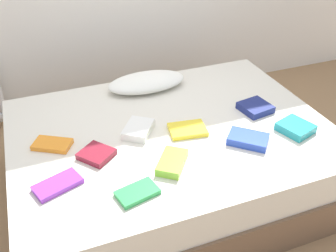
# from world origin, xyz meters

# --- Properties ---
(ground_plane) EXTENTS (8.00, 8.00, 0.00)m
(ground_plane) POSITION_xyz_m (0.00, 0.00, 0.00)
(ground_plane) COLOR #93704C
(bed) EXTENTS (2.00, 1.50, 0.50)m
(bed) POSITION_xyz_m (0.00, 0.00, 0.25)
(bed) COLOR brown
(bed) RESTS_ON ground
(pillow) EXTENTS (0.57, 0.29, 0.11)m
(pillow) POSITION_xyz_m (0.02, 0.54, 0.55)
(pillow) COLOR white
(pillow) RESTS_ON bed
(textbook_navy) EXTENTS (0.21, 0.21, 0.05)m
(textbook_navy) POSITION_xyz_m (0.60, -0.01, 0.52)
(textbook_navy) COLOR navy
(textbook_navy) RESTS_ON bed
(textbook_lime) EXTENTS (0.24, 0.25, 0.05)m
(textbook_lime) POSITION_xyz_m (-0.13, -0.35, 0.52)
(textbook_lime) COLOR #8CC638
(textbook_lime) RESTS_ON bed
(textbook_purple) EXTENTS (0.26, 0.20, 0.03)m
(textbook_purple) POSITION_xyz_m (-0.73, -0.29, 0.51)
(textbook_purple) COLOR purple
(textbook_purple) RESTS_ON bed
(textbook_yellow) EXTENTS (0.24, 0.19, 0.03)m
(textbook_yellow) POSITION_xyz_m (0.08, -0.08, 0.51)
(textbook_yellow) COLOR yellow
(textbook_yellow) RESTS_ON bed
(textbook_blue) EXTENTS (0.27, 0.26, 0.05)m
(textbook_blue) POSITION_xyz_m (0.37, -0.31, 0.52)
(textbook_blue) COLOR #2847B7
(textbook_blue) RESTS_ON bed
(textbook_maroon) EXTENTS (0.23, 0.23, 0.03)m
(textbook_maroon) POSITION_xyz_m (-0.50, -0.12, 0.52)
(textbook_maroon) COLOR maroon
(textbook_maroon) RESTS_ON bed
(textbook_teal) EXTENTS (0.23, 0.23, 0.05)m
(textbook_teal) POSITION_xyz_m (0.70, -0.31, 0.52)
(textbook_teal) COLOR teal
(textbook_teal) RESTS_ON bed
(textbook_white) EXTENTS (0.24, 0.26, 0.05)m
(textbook_white) POSITION_xyz_m (-0.21, 0.02, 0.53)
(textbook_white) COLOR white
(textbook_white) RESTS_ON bed
(textbook_green) EXTENTS (0.23, 0.17, 0.03)m
(textbook_green) POSITION_xyz_m (-0.37, -0.49, 0.51)
(textbook_green) COLOR green
(textbook_green) RESTS_ON bed
(textbook_orange) EXTENTS (0.25, 0.22, 0.03)m
(textbook_orange) POSITION_xyz_m (-0.72, 0.07, 0.51)
(textbook_orange) COLOR orange
(textbook_orange) RESTS_ON bed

